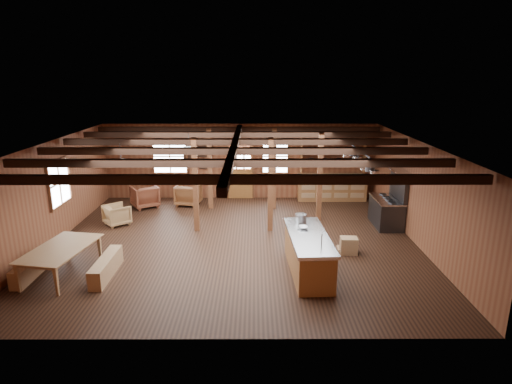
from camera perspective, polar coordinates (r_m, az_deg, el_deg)
room at (r=11.58m, az=-2.84°, el=-0.33°), size 10.04×9.04×2.84m
ceiling_joists at (r=11.47m, az=-2.89°, el=6.07°), size 9.80×8.82×0.18m
timber_posts at (r=13.58m, az=-0.25°, el=2.07°), size 3.95×2.35×2.80m
back_door at (r=16.01m, az=-2.10°, el=2.23°), size 1.02×0.08×2.15m
window_back_left at (r=16.17m, az=-11.41°, el=4.67°), size 1.32×0.06×1.32m
window_back_right at (r=15.88m, az=2.58°, el=4.77°), size 1.02×0.06×1.32m
window_left at (r=13.20m, az=-24.81°, el=1.11°), size 0.14×1.24×1.32m
notice_boards at (r=15.98m, az=-7.52°, el=4.86°), size 1.08×0.03×0.90m
back_counter at (r=16.09m, az=10.08°, el=1.03°), size 2.55×0.60×2.45m
pendant_lamps at (r=12.65m, az=-12.95°, el=4.62°), size 1.86×2.36×0.66m
pot_rack at (r=12.04m, az=13.62°, el=4.05°), size 0.35×3.00×0.45m
kitchen_island at (r=10.23m, az=6.99°, el=-8.12°), size 1.01×2.54×1.20m
step_stool at (r=11.52m, az=12.26°, el=-6.99°), size 0.51×0.37×0.43m
commercial_range at (r=13.76m, az=17.22°, el=-1.91°), size 0.78×1.48×1.82m
dining_table at (r=10.98m, az=-24.29°, el=-8.48°), size 1.42×2.14×0.70m
bench_wall at (r=11.36m, az=-27.71°, el=-8.88°), size 0.29×1.53×0.42m
bench_aisle at (r=10.68m, az=-19.34°, el=-9.39°), size 0.30×1.60×0.44m
armchair_a at (r=15.53m, az=-14.62°, el=-0.57°), size 1.16×1.17×0.78m
armchair_b at (r=15.47m, az=-9.01°, el=-0.37°), size 0.94×0.96×0.75m
armchair_c at (r=13.99m, az=-18.04°, el=-2.90°), size 0.99×0.98×0.65m
counter_pot at (r=10.95m, az=6.02°, el=-3.40°), size 0.28×0.28×0.17m
bowl at (r=10.41m, az=6.28°, el=-4.74°), size 0.29×0.29×0.06m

